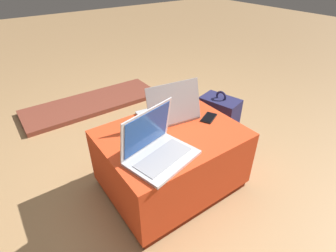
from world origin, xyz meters
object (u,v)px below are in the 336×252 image
cell_phone (209,118)px  backpack (218,124)px  laptop_near (157,148)px  laptop_far (169,111)px

cell_phone → backpack: backpack is taller
laptop_near → laptop_far: (0.28, 0.28, -0.00)m
laptop_near → cell_phone: size_ratio=2.69×
laptop_far → cell_phone: (0.21, -0.15, -0.05)m
laptop_near → backpack: laptop_near is taller
laptop_near → cell_phone: 0.51m
laptop_near → laptop_far: 0.40m
laptop_far → cell_phone: size_ratio=2.59×
laptop_near → backpack: (0.77, 0.28, -0.28)m
laptop_far → backpack: laptop_far is taller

